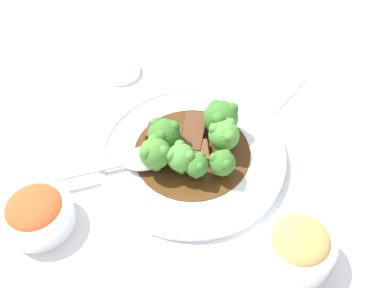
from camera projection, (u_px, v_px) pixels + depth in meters
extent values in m
plane|color=silver|center=(192.00, 158.00, 0.68)|extent=(4.00, 4.00, 0.00)
cylinder|color=white|center=(192.00, 156.00, 0.67)|extent=(0.28, 0.28, 0.01)
torus|color=white|center=(192.00, 153.00, 0.67)|extent=(0.28, 0.28, 0.01)
cylinder|color=#4C2D14|center=(192.00, 152.00, 0.66)|extent=(0.17, 0.17, 0.00)
cube|color=#56331E|center=(193.00, 132.00, 0.68)|extent=(0.08, 0.06, 0.01)
cube|color=brown|center=(191.00, 154.00, 0.65)|extent=(0.07, 0.07, 0.01)
cube|color=#56331E|center=(166.00, 131.00, 0.68)|extent=(0.05, 0.06, 0.01)
cylinder|color=#7FA84C|center=(222.00, 171.00, 0.63)|extent=(0.01, 0.01, 0.01)
sphere|color=#387028|center=(222.00, 163.00, 0.62)|extent=(0.04, 0.04, 0.04)
sphere|color=#387028|center=(227.00, 153.00, 0.62)|extent=(0.01, 0.01, 0.01)
sphere|color=#387028|center=(214.00, 158.00, 0.61)|extent=(0.01, 0.01, 0.01)
sphere|color=#387028|center=(226.00, 164.00, 0.60)|extent=(0.01, 0.01, 0.01)
cylinder|color=#7FA84C|center=(181.00, 167.00, 0.63)|extent=(0.01, 0.01, 0.02)
sphere|color=#4C8E38|center=(181.00, 158.00, 0.62)|extent=(0.04, 0.04, 0.04)
sphere|color=#4C8E38|center=(180.00, 146.00, 0.62)|extent=(0.02, 0.02, 0.02)
sphere|color=#4C8E38|center=(173.00, 157.00, 0.60)|extent=(0.02, 0.02, 0.02)
sphere|color=#4C8E38|center=(189.00, 156.00, 0.60)|extent=(0.02, 0.02, 0.02)
cylinder|color=#7FA84C|center=(220.00, 129.00, 0.68)|extent=(0.02, 0.02, 0.01)
sphere|color=#387028|center=(221.00, 118.00, 0.66)|extent=(0.05, 0.05, 0.05)
sphere|color=#387028|center=(213.00, 105.00, 0.66)|extent=(0.02, 0.02, 0.02)
sphere|color=#387028|center=(219.00, 119.00, 0.64)|extent=(0.02, 0.02, 0.02)
sphere|color=#387028|center=(232.00, 109.00, 0.66)|extent=(0.02, 0.02, 0.02)
cylinder|color=#7FA84C|center=(196.00, 173.00, 0.63)|extent=(0.01, 0.01, 0.01)
sphere|color=#387028|center=(196.00, 165.00, 0.61)|extent=(0.03, 0.03, 0.03)
sphere|color=#387028|center=(189.00, 161.00, 0.61)|extent=(0.01, 0.01, 0.01)
sphere|color=#387028|center=(200.00, 167.00, 0.60)|extent=(0.01, 0.01, 0.01)
sphere|color=#387028|center=(201.00, 156.00, 0.61)|extent=(0.01, 0.01, 0.01)
cylinder|color=#8EB756|center=(156.00, 164.00, 0.64)|extent=(0.01, 0.01, 0.02)
sphere|color=#427F2D|center=(155.00, 153.00, 0.62)|extent=(0.04, 0.04, 0.04)
sphere|color=#427F2D|center=(146.00, 152.00, 0.60)|extent=(0.02, 0.02, 0.02)
sphere|color=#427F2D|center=(164.00, 151.00, 0.60)|extent=(0.02, 0.02, 0.02)
sphere|color=#427F2D|center=(154.00, 140.00, 0.62)|extent=(0.02, 0.02, 0.02)
cylinder|color=#8EB756|center=(165.00, 145.00, 0.66)|extent=(0.02, 0.02, 0.01)
sphere|color=#387028|center=(164.00, 135.00, 0.64)|extent=(0.05, 0.05, 0.05)
sphere|color=#387028|center=(161.00, 136.00, 0.62)|extent=(0.02, 0.02, 0.02)
sphere|color=#387028|center=(174.00, 127.00, 0.63)|extent=(0.02, 0.02, 0.02)
sphere|color=#387028|center=(157.00, 123.00, 0.64)|extent=(0.02, 0.02, 0.02)
cylinder|color=#7FA84C|center=(223.00, 145.00, 0.66)|extent=(0.01, 0.01, 0.01)
sphere|color=#4C8E38|center=(224.00, 135.00, 0.64)|extent=(0.05, 0.05, 0.05)
sphere|color=#4C8E38|center=(229.00, 136.00, 0.63)|extent=(0.02, 0.02, 0.02)
sphere|color=#4C8E38|center=(230.00, 124.00, 0.64)|extent=(0.02, 0.02, 0.02)
sphere|color=#4C8E38|center=(215.00, 129.00, 0.64)|extent=(0.02, 0.02, 0.02)
ellipsoid|color=silver|center=(145.00, 158.00, 0.64)|extent=(0.08, 0.07, 0.01)
cylinder|color=silver|center=(71.00, 176.00, 0.63)|extent=(0.12, 0.10, 0.01)
cylinder|color=white|center=(41.00, 221.00, 0.60)|extent=(0.05, 0.05, 0.01)
cylinder|color=white|center=(38.00, 216.00, 0.59)|extent=(0.09, 0.09, 0.04)
torus|color=white|center=(34.00, 208.00, 0.58)|extent=(0.09, 0.09, 0.01)
ellipsoid|color=#D14C23|center=(34.00, 207.00, 0.58)|extent=(0.07, 0.07, 0.02)
cylinder|color=white|center=(295.00, 256.00, 0.57)|extent=(0.05, 0.05, 0.01)
cylinder|color=white|center=(297.00, 250.00, 0.56)|extent=(0.09, 0.09, 0.04)
torus|color=white|center=(300.00, 241.00, 0.54)|extent=(0.09, 0.09, 0.01)
ellipsoid|color=tan|center=(301.00, 240.00, 0.54)|extent=(0.07, 0.07, 0.03)
cylinder|color=white|center=(120.00, 71.00, 0.80)|extent=(0.07, 0.07, 0.01)
torus|color=white|center=(120.00, 69.00, 0.79)|extent=(0.07, 0.07, 0.01)
cube|color=white|center=(265.00, 83.00, 0.78)|extent=(0.11, 0.11, 0.01)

